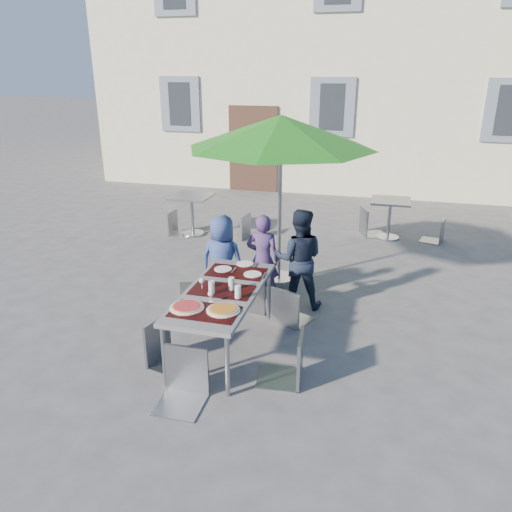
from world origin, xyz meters
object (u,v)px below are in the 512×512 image
(patio_umbrella, at_px, (281,133))
(chair_1, at_px, (253,268))
(dining_table, at_px, (222,295))
(bg_chair_r_0, at_px, (241,211))
(child_0, at_px, (222,261))
(chair_3, at_px, (163,316))
(bg_chair_l_0, at_px, (176,209))
(chair_5, at_px, (181,346))
(child_1, at_px, (263,259))
(bg_chair_r_1, at_px, (439,216))
(bg_chair_l_1, at_px, (370,205))
(chair_2, at_px, (290,284))
(pizza_near_right, at_px, (223,309))
(chair_0, at_px, (194,276))
(child_2, at_px, (299,259))
(cafe_table_1, at_px, (390,212))
(pizza_near_left, at_px, (187,307))
(chair_4, at_px, (291,329))
(cafe_table_0, at_px, (192,207))

(patio_umbrella, bearing_deg, chair_1, -97.96)
(dining_table, distance_m, bg_chair_r_0, 4.08)
(child_0, xyz_separation_m, chair_3, (-0.14, -1.62, -0.06))
(dining_table, bearing_deg, bg_chair_l_0, 120.42)
(chair_5, bearing_deg, child_1, 85.18)
(bg_chair_r_1, bearing_deg, bg_chair_l_1, 175.58)
(chair_2, bearing_deg, pizza_near_right, -109.26)
(chair_0, bearing_deg, child_2, 19.35)
(child_1, distance_m, bg_chair_r_1, 4.21)
(dining_table, relative_size, child_0, 1.45)
(child_1, distance_m, bg_chair_l_0, 3.43)
(patio_umbrella, height_order, cafe_table_1, patio_umbrella)
(chair_5, distance_m, bg_chair_r_1, 6.35)
(chair_5, relative_size, bg_chair_r_1, 1.19)
(pizza_near_left, xyz_separation_m, child_0, (-0.18, 1.68, -0.13))
(chair_0, xyz_separation_m, chair_4, (1.58, -1.31, 0.12))
(dining_table, bearing_deg, chair_3, -138.65)
(child_0, distance_m, child_2, 1.05)
(chair_5, bearing_deg, cafe_table_1, 71.85)
(chair_0, relative_size, chair_5, 0.83)
(dining_table, height_order, pizza_near_left, pizza_near_left)
(pizza_near_right, xyz_separation_m, cafe_table_0, (-2.12, 4.39, -0.21))
(bg_chair_r_1, bearing_deg, chair_2, -117.90)
(pizza_near_left, relative_size, child_1, 0.29)
(chair_1, height_order, chair_2, chair_1)
(chair_3, height_order, patio_umbrella, patio_umbrella)
(chair_2, relative_size, bg_chair_l_0, 1.06)
(child_1, xyz_separation_m, chair_0, (-0.82, -0.49, -0.14))
(cafe_table_0, xyz_separation_m, bg_chair_r_1, (4.64, 0.79, -0.06))
(dining_table, relative_size, cafe_table_0, 2.32)
(child_1, height_order, bg_chair_l_0, child_1)
(child_1, relative_size, cafe_table_0, 1.60)
(child_1, bearing_deg, chair_4, 111.10)
(bg_chair_l_0, xyz_separation_m, bg_chair_r_1, (4.94, 0.87, -0.02))
(bg_chair_l_1, bearing_deg, child_0, -116.37)
(child_1, xyz_separation_m, chair_3, (-0.65, -1.82, -0.06))
(dining_table, relative_size, cafe_table_1, 2.40)
(chair_0, relative_size, cafe_table_0, 1.07)
(chair_5, xyz_separation_m, cafe_table_0, (-1.88, 4.93, -0.04))
(pizza_near_right, relative_size, child_2, 0.25)
(chair_0, height_order, bg_chair_l_1, bg_chair_l_1)
(pizza_near_left, height_order, chair_1, chair_1)
(child_1, distance_m, bg_chair_r_0, 2.83)
(chair_1, xyz_separation_m, chair_5, (-0.14, -2.09, 0.00))
(pizza_near_right, height_order, child_2, child_2)
(dining_table, distance_m, chair_5, 1.03)
(child_0, distance_m, child_1, 0.56)
(cafe_table_1, bearing_deg, bg_chair_r_0, -165.97)
(bg_chair_r_0, bearing_deg, chair_5, -79.87)
(child_2, height_order, bg_chair_r_0, child_2)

